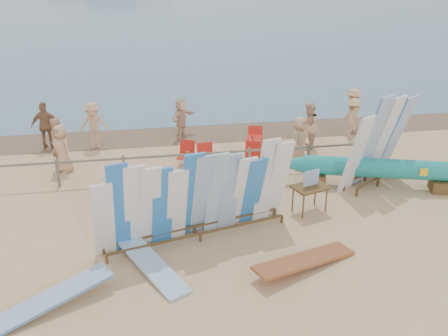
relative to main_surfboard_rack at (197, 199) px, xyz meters
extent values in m
plane|color=tan|center=(0.09, 0.62, -1.12)|extent=(160.00, 160.00, 0.00)
cube|color=brown|center=(0.09, 7.82, -1.12)|extent=(40.00, 2.60, 0.01)
cube|color=#6F6553|center=(0.09, 3.62, -0.32)|extent=(12.00, 0.06, 0.06)
cube|color=#6F6553|center=(-3.91, 3.62, -0.67)|extent=(0.08, 0.08, 0.90)
cube|color=#6F6553|center=(-1.91, 3.62, -0.67)|extent=(0.08, 0.08, 0.90)
cube|color=#6F6553|center=(0.09, 3.62, -0.67)|extent=(0.08, 0.08, 0.90)
cube|color=#6F6553|center=(2.09, 3.62, -0.67)|extent=(0.08, 0.08, 0.90)
cube|color=#6F6553|center=(4.09, 3.62, -0.67)|extent=(0.08, 0.08, 0.90)
cube|color=#6F6553|center=(6.09, 3.62, -0.67)|extent=(0.08, 0.08, 0.90)
cube|color=brown|center=(0.04, -0.19, -0.89)|extent=(4.52, 1.17, 0.05)
cube|color=brown|center=(-0.05, 0.19, -0.89)|extent=(4.52, 1.17, 0.05)
cube|color=white|center=(-2.20, -0.55, -0.09)|extent=(0.61, 0.65, 2.05)
cube|color=blue|center=(-1.85, -0.46, 0.12)|extent=(0.61, 0.67, 2.47)
cube|color=white|center=(-1.50, -0.37, 0.07)|extent=(0.63, 0.72, 2.36)
cube|color=white|center=(-1.14, -0.28, 0.02)|extent=(0.63, 0.75, 2.26)
cube|color=blue|center=(-0.86, -0.21, -0.02)|extent=(0.61, 0.66, 2.19)
cube|color=white|center=(-0.51, -0.13, -0.08)|extent=(0.62, 0.71, 2.08)
cube|color=blue|center=(-0.15, -0.04, 0.12)|extent=(0.67, 0.88, 2.47)
cube|color=white|center=(0.13, 0.03, 0.07)|extent=(0.66, 0.87, 2.37)
cube|color=#83AED3|center=(0.48, 0.12, 0.05)|extent=(0.62, 0.69, 2.32)
cube|color=white|center=(0.84, 0.21, 0.00)|extent=(0.60, 0.63, 2.24)
cube|color=white|center=(1.19, 0.30, -0.06)|extent=(0.64, 0.79, 2.11)
cube|color=blue|center=(1.47, 0.37, -0.11)|extent=(0.64, 0.77, 2.02)
cube|color=white|center=(1.83, 0.45, 0.12)|extent=(0.61, 0.65, 2.47)
cube|color=white|center=(2.18, 0.54, 0.06)|extent=(0.64, 0.78, 2.35)
cube|color=brown|center=(5.84, 2.03, -0.85)|extent=(1.89, 1.14, 0.06)
cube|color=brown|center=(5.60, 2.44, -0.85)|extent=(1.89, 1.14, 0.06)
cube|color=white|center=(4.85, 1.73, 0.12)|extent=(0.83, 0.85, 2.47)
cube|color=white|center=(5.43, 2.07, 0.36)|extent=(0.92, 0.99, 2.95)
cube|color=white|center=(6.01, 2.41, 0.30)|extent=(0.93, 1.01, 2.83)
cube|color=white|center=(6.59, 2.75, 0.24)|extent=(0.94, 1.03, 2.71)
cube|color=brown|center=(4.01, 2.49, -0.93)|extent=(0.66, 0.73, 0.37)
cube|color=brown|center=(7.52, 1.44, -0.93)|extent=(0.66, 0.73, 0.37)
cylinder|color=teal|center=(5.76, 1.96, -0.46)|extent=(4.47, 1.86, 0.61)
cone|color=teal|center=(3.13, 2.75, -0.46)|extent=(1.33, 0.89, 0.57)
cube|color=yellow|center=(6.85, 1.32, -0.39)|extent=(0.22, 0.08, 0.22)
cube|color=brown|center=(3.20, 0.85, -0.36)|extent=(1.10, 0.92, 0.06)
cube|color=white|center=(3.20, 0.85, -0.08)|extent=(0.48, 0.19, 0.44)
cube|color=#9D552A|center=(2.28, -1.62, -1.12)|extent=(2.70, 1.57, 0.36)
cube|color=#83AED3|center=(-1.24, -1.07, -1.12)|extent=(1.76, 2.64, 0.29)
cube|color=white|center=(-3.28, -2.17, -1.12)|extent=(2.63, 1.77, 0.42)
cube|color=red|center=(0.10, 4.64, -0.82)|extent=(0.65, 0.63, 0.05)
cube|color=red|center=(0.19, 4.85, -0.55)|extent=(0.53, 0.34, 0.51)
cube|color=red|center=(0.77, 4.21, -0.81)|extent=(0.59, 0.55, 0.05)
cube|color=red|center=(0.74, 4.44, -0.54)|extent=(0.54, 0.23, 0.53)
cube|color=red|center=(2.45, 4.55, -0.51)|extent=(0.74, 0.94, 0.61)
cube|color=red|center=(2.56, 4.86, -0.12)|extent=(0.53, 0.34, 0.38)
imported|color=tan|center=(3.94, 4.22, -0.29)|extent=(0.81, 0.87, 1.65)
imported|color=#8C6042|center=(-3.99, 4.92, -0.21)|extent=(0.67, 0.75, 1.81)
imported|color=beige|center=(4.67, 5.41, -0.24)|extent=(0.72, 0.95, 1.76)
imported|color=tan|center=(-3.90, 4.77, -0.30)|extent=(0.83, 0.83, 1.63)
imported|color=tan|center=(6.72, 6.19, -0.32)|extent=(0.78, 1.12, 1.60)
imported|color=tan|center=(-3.08, 6.86, -0.26)|extent=(1.15, 0.55, 1.72)
imported|color=tan|center=(7.05, 7.04, -0.24)|extent=(1.17, 1.09, 1.76)
imported|color=beige|center=(0.21, 7.51, -0.35)|extent=(1.24, 1.41, 1.54)
imported|color=#8C6042|center=(-4.77, 6.99, -0.23)|extent=(1.05, 0.48, 1.77)
camera|label=1|loc=(-1.01, -10.22, 5.39)|focal=38.00mm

